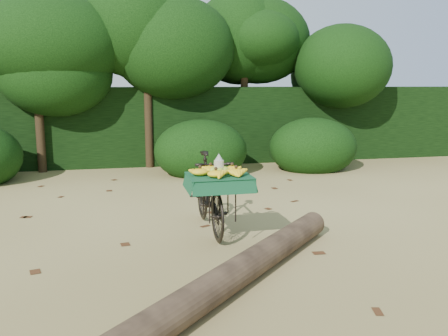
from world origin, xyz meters
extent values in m
plane|color=tan|center=(0.00, 0.00, 0.00)|extent=(80.00, 80.00, 0.00)
imported|color=black|center=(0.96, 0.45, 0.50)|extent=(0.48, 1.67, 1.00)
cube|color=black|center=(0.97, -0.15, 0.82)|extent=(0.36, 0.44, 0.02)
cube|color=#155127|center=(0.97, -0.15, 0.84)|extent=(0.72, 0.61, 0.01)
ellipsoid|color=#8EA628|center=(1.04, -0.15, 0.89)|extent=(0.10, 0.08, 0.11)
ellipsoid|color=#8EA628|center=(0.97, -0.09, 0.89)|extent=(0.10, 0.08, 0.11)
ellipsoid|color=#8EA628|center=(0.90, -0.15, 0.89)|extent=(0.10, 0.08, 0.11)
ellipsoid|color=#8EA628|center=(0.97, -0.21, 0.89)|extent=(0.10, 0.08, 0.11)
cylinder|color=#EAE5C6|center=(0.97, -0.14, 0.94)|extent=(0.12, 0.12, 0.15)
cylinder|color=brown|center=(0.82, -1.42, 0.14)|extent=(3.01, 3.05, 0.29)
cube|color=black|center=(0.00, 6.30, 0.90)|extent=(26.00, 1.80, 1.80)
camera|label=1|loc=(-0.11, -5.38, 1.87)|focal=38.00mm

